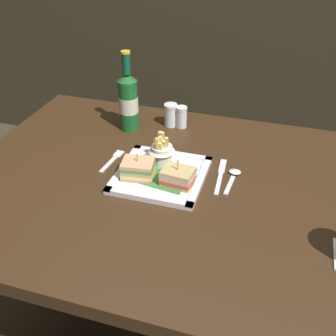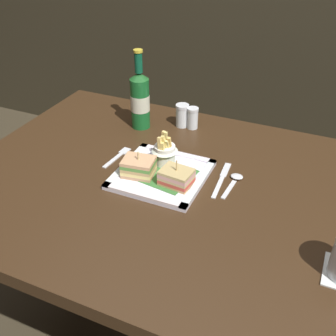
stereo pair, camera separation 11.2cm
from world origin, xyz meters
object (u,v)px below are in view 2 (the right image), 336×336
object	(u,v)px
fries_cup	(165,151)
knife	(222,178)
fork	(118,156)
beer_bottle	(140,99)
pepper_shaker	(193,119)
sandwich_half_right	(176,177)
dining_table	(174,224)
sandwich_half_left	(139,167)
spoon	(235,180)
salt_shaker	(182,117)
square_plate	(162,175)

from	to	relation	value
fries_cup	knife	bearing A→B (deg)	2.41
fork	knife	xyz separation A→B (m)	(0.32, 0.02, 0.00)
beer_bottle	pepper_shaker	world-z (taller)	beer_bottle
sandwich_half_right	dining_table	bearing A→B (deg)	130.06
sandwich_half_left	knife	xyz separation A→B (m)	(0.22, 0.09, -0.03)
sandwich_half_left	fries_cup	xyz separation A→B (m)	(0.04, 0.08, 0.02)
dining_table	knife	xyz separation A→B (m)	(0.11, 0.08, 0.15)
fries_cup	spoon	bearing A→B (deg)	2.82
beer_bottle	fries_cup	bearing A→B (deg)	-47.62
fork	pepper_shaker	bearing A→B (deg)	62.16
fries_cup	salt_shaker	world-z (taller)	fries_cup
dining_table	spoon	distance (m)	0.23
fork	spoon	bearing A→B (deg)	3.09
spoon	beer_bottle	bearing A→B (deg)	154.55
sandwich_half_left	pepper_shaker	bearing A→B (deg)	84.69
dining_table	pepper_shaker	size ratio (longest dim) A/B	16.62
fork	sandwich_half_left	bearing A→B (deg)	-33.33
fries_cup	salt_shaker	xyz separation A→B (m)	(-0.05, 0.26, -0.02)
spoon	salt_shaker	world-z (taller)	salt_shaker
knife	salt_shaker	world-z (taller)	salt_shaker
pepper_shaker	sandwich_half_left	bearing A→B (deg)	-95.31
knife	spoon	bearing A→B (deg)	4.80
sandwich_half_left	knife	size ratio (longest dim) A/B	0.53
salt_shaker	pepper_shaker	size ratio (longest dim) A/B	1.06
square_plate	fries_cup	bearing A→B (deg)	104.81
square_plate	beer_bottle	bearing A→B (deg)	127.79
square_plate	spoon	xyz separation A→B (m)	(0.20, 0.06, -0.00)
knife	dining_table	bearing A→B (deg)	-146.37
square_plate	salt_shaker	size ratio (longest dim) A/B	3.11
fries_cup	knife	size ratio (longest dim) A/B	0.57
spoon	pepper_shaker	xyz separation A→B (m)	(-0.22, 0.25, 0.03)
sandwich_half_left	spoon	size ratio (longest dim) A/B	0.78
salt_shaker	pepper_shaker	world-z (taller)	salt_shaker
square_plate	sandwich_half_left	bearing A→B (deg)	-153.50
beer_bottle	spoon	distance (m)	0.44
salt_shaker	pepper_shaker	xyz separation A→B (m)	(0.04, 0.00, -0.00)
sandwich_half_left	pepper_shaker	size ratio (longest dim) A/B	1.28
dining_table	spoon	size ratio (longest dim) A/B	10.13
pepper_shaker	sandwich_half_right	bearing A→B (deg)	-76.17
fries_cup	spoon	distance (m)	0.21
square_plate	fries_cup	size ratio (longest dim) A/B	2.41
square_plate	fork	size ratio (longest dim) A/B	1.91
fork	square_plate	bearing A→B (deg)	-14.55
dining_table	sandwich_half_right	size ratio (longest dim) A/B	13.71
sandwich_half_right	spoon	world-z (taller)	sandwich_half_right
square_plate	fork	world-z (taller)	square_plate
salt_shaker	square_plate	bearing A→B (deg)	-78.32
beer_bottle	spoon	world-z (taller)	beer_bottle
dining_table	pepper_shaker	world-z (taller)	pepper_shaker
fork	spoon	xyz separation A→B (m)	(0.36, 0.02, 0.00)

